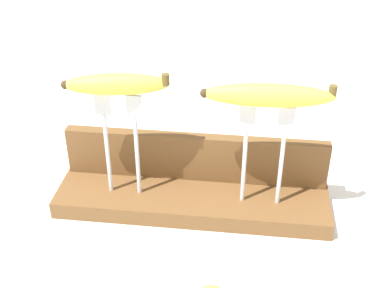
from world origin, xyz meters
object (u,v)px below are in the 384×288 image
at_px(fork_stand_right, 264,147).
at_px(banana_raised_right, 268,95).
at_px(banana_raised_left, 116,84).
at_px(fork_stand_left, 121,136).

relative_size(fork_stand_right, banana_raised_right, 0.89).
bearing_deg(banana_raised_left, fork_stand_right, 0.00).
bearing_deg(banana_raised_left, fork_stand_left, 8.62).
bearing_deg(fork_stand_left, fork_stand_right, 0.00).
height_order(banana_raised_left, banana_raised_right, banana_raised_left).
relative_size(banana_raised_left, banana_raised_right, 0.83).
distance_m(banana_raised_left, banana_raised_right, 0.23).
distance_m(fork_stand_left, fork_stand_right, 0.23).
bearing_deg(banana_raised_right, banana_raised_left, -180.00).
distance_m(fork_stand_left, banana_raised_right, 0.25).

